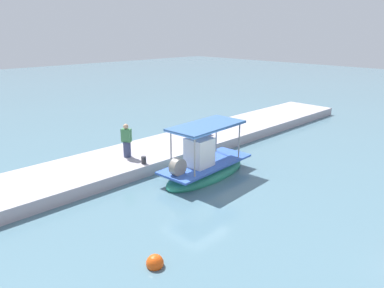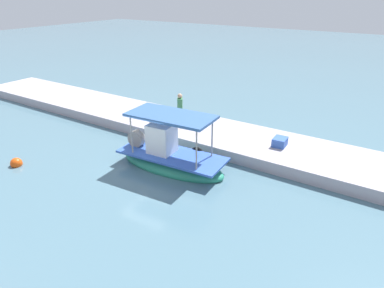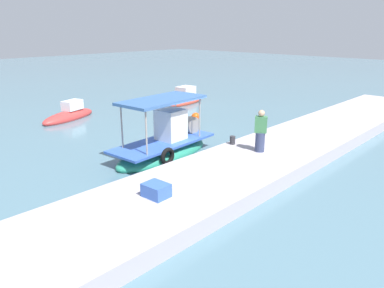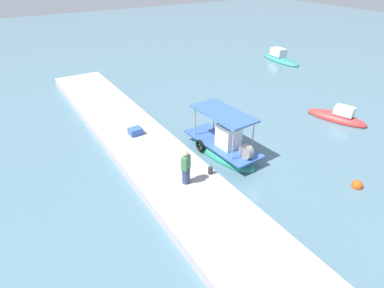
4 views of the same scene
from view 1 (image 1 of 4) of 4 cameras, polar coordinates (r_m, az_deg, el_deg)
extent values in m
plane|color=slate|center=(16.78, 0.63, -6.15)|extent=(120.00, 120.00, 0.00)
cube|color=#ACA4AC|center=(19.56, -7.76, -1.89)|extent=(36.00, 3.85, 0.57)
ellipsoid|color=#2A9071|center=(17.53, 2.25, -4.69)|extent=(5.27, 2.24, 0.93)
cube|color=#355DBA|center=(17.34, 2.27, -3.12)|extent=(5.07, 2.22, 0.10)
cube|color=silver|center=(16.74, 1.17, -1.44)|extent=(1.17, 1.11, 1.44)
cylinder|color=gray|center=(15.42, 0.43, -2.29)|extent=(0.07, 0.07, 1.87)
cylinder|color=gray|center=(16.35, -3.34, -1.14)|extent=(0.07, 0.07, 1.87)
cylinder|color=gray|center=(17.90, 7.46, 0.41)|extent=(0.07, 0.07, 1.87)
cylinder|color=gray|center=(18.71, 3.85, 1.28)|extent=(0.07, 0.07, 1.87)
cube|color=#38619C|center=(16.77, 2.35, 2.91)|extent=(3.92, 2.09, 0.12)
torus|color=black|center=(18.56, 1.46, -2.35)|extent=(0.75, 0.23, 0.74)
cylinder|color=gray|center=(15.84, -2.27, -3.63)|extent=(0.82, 0.40, 0.80)
cylinder|color=#343E5F|center=(18.61, -10.22, -0.80)|extent=(0.53, 0.53, 0.80)
cube|color=#3D7B4A|center=(18.40, -10.34, 1.36)|extent=(0.49, 0.56, 0.66)
sphere|color=tan|center=(18.28, -10.42, 2.76)|extent=(0.26, 0.26, 0.26)
cylinder|color=#2D2D33|center=(17.59, -7.64, -2.53)|extent=(0.24, 0.24, 0.36)
cube|color=#365EB5|center=(22.30, 1.87, 2.03)|extent=(0.64, 0.78, 0.41)
sphere|color=#EC4F12|center=(11.40, -5.88, -18.21)|extent=(0.54, 0.54, 0.54)
camera|label=2|loc=(20.16, 47.92, 14.24)|focal=32.21mm
camera|label=3|loc=(31.69, 0.18, 15.20)|focal=34.65mm
camera|label=4|loc=(21.39, -50.46, 20.26)|focal=30.45mm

